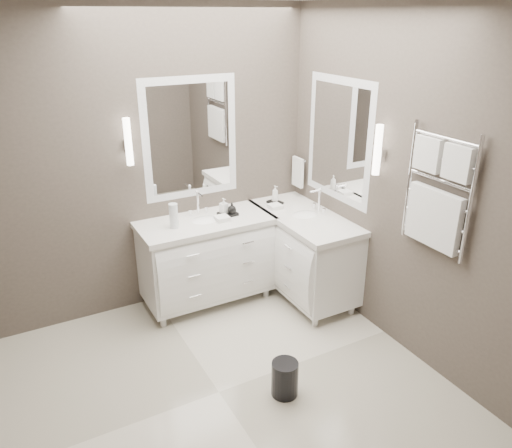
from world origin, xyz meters
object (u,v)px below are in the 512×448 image
waste_bin (285,378)px  vanity_right (303,249)px  vanity_back (207,256)px  towel_ladder (437,198)px

waste_bin → vanity_right: bearing=51.7°
vanity_right → vanity_back: bearing=159.6°
vanity_right → waste_bin: vanity_right is taller
towel_ladder → waste_bin: bearing=172.1°
vanity_back → towel_ladder: towel_ladder is taller
vanity_back → towel_ladder: bearing=-55.9°
vanity_right → towel_ladder: towel_ladder is taller
vanity_back → waste_bin: 1.51m
vanity_back → waste_bin: bearing=-91.1°
vanity_back → towel_ladder: 2.16m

